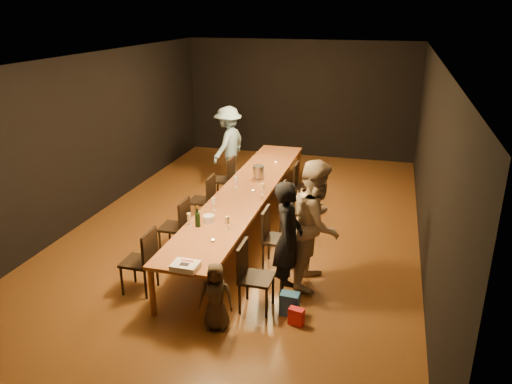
% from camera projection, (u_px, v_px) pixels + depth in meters
% --- Properties ---
extents(ground, '(10.00, 10.00, 0.00)m').
position_uv_depth(ground, '(246.00, 228.00, 9.03)').
color(ground, '#4A2112').
rests_on(ground, ground).
extents(room_shell, '(6.04, 10.04, 3.02)m').
position_uv_depth(room_shell, '(245.00, 115.00, 8.30)').
color(room_shell, black).
rests_on(room_shell, ground).
extents(table, '(0.90, 6.00, 0.75)m').
position_uv_depth(table, '(246.00, 192.00, 8.78)').
color(table, brown).
rests_on(table, ground).
extents(chair_right_0, '(0.42, 0.42, 0.93)m').
position_uv_depth(chair_right_0, '(257.00, 277.00, 6.48)').
color(chair_right_0, black).
rests_on(chair_right_0, ground).
extents(chair_right_1, '(0.42, 0.42, 0.93)m').
position_uv_depth(chair_right_1, '(277.00, 239.00, 7.57)').
color(chair_right_1, black).
rests_on(chair_right_1, ground).
extents(chair_right_2, '(0.42, 0.42, 0.93)m').
position_uv_depth(chair_right_2, '(293.00, 209.00, 8.65)').
color(chair_right_2, black).
rests_on(chair_right_2, ground).
extents(chair_right_3, '(0.42, 0.42, 0.93)m').
position_uv_depth(chair_right_3, '(305.00, 187.00, 9.74)').
color(chair_right_3, black).
rests_on(chair_right_3, ground).
extents(chair_left_0, '(0.42, 0.42, 0.93)m').
position_uv_depth(chair_left_0, '(138.00, 261.00, 6.91)').
color(chair_left_0, black).
rests_on(chair_left_0, ground).
extents(chair_left_1, '(0.42, 0.42, 0.93)m').
position_uv_depth(chair_left_1, '(174.00, 226.00, 7.99)').
color(chair_left_1, black).
rests_on(chair_left_1, ground).
extents(chair_left_2, '(0.42, 0.42, 0.93)m').
position_uv_depth(chair_left_2, '(201.00, 200.00, 9.07)').
color(chair_left_2, black).
rests_on(chair_left_2, ground).
extents(chair_left_3, '(0.42, 0.42, 0.93)m').
position_uv_depth(chair_left_3, '(223.00, 179.00, 10.16)').
color(chair_left_3, black).
rests_on(chair_left_3, ground).
extents(woman_birthday, '(0.43, 0.62, 1.63)m').
position_uv_depth(woman_birthday, '(288.00, 239.00, 6.76)').
color(woman_birthday, black).
rests_on(woman_birthday, ground).
extents(woman_tan, '(0.76, 0.94, 1.84)m').
position_uv_depth(woman_tan, '(316.00, 223.00, 6.98)').
color(woman_tan, beige).
rests_on(woman_tan, ground).
extents(man_blue, '(0.84, 1.21, 1.71)m').
position_uv_depth(man_blue, '(228.00, 144.00, 11.26)').
color(man_blue, '#8EBDDC').
rests_on(man_blue, ground).
extents(child, '(0.47, 0.35, 0.88)m').
position_uv_depth(child, '(216.00, 296.00, 6.11)').
color(child, '#443526').
rests_on(child, ground).
extents(gift_bag_red, '(0.21, 0.14, 0.23)m').
position_uv_depth(gift_bag_red, '(296.00, 317.00, 6.27)').
color(gift_bag_red, red).
rests_on(gift_bag_red, ground).
extents(gift_bag_blue, '(0.25, 0.17, 0.30)m').
position_uv_depth(gift_bag_blue, '(290.00, 304.00, 6.47)').
color(gift_bag_blue, '#255DA2').
rests_on(gift_bag_blue, ground).
extents(birthday_cake, '(0.33, 0.26, 0.08)m').
position_uv_depth(birthday_cake, '(185.00, 266.00, 6.11)').
color(birthday_cake, white).
rests_on(birthday_cake, table).
extents(plate_stack, '(0.21, 0.21, 0.10)m').
position_uv_depth(plate_stack, '(209.00, 219.00, 7.45)').
color(plate_stack, white).
rests_on(plate_stack, table).
extents(champagne_bottle, '(0.09, 0.09, 0.33)m').
position_uv_depth(champagne_bottle, '(197.00, 216.00, 7.24)').
color(champagne_bottle, black).
rests_on(champagne_bottle, table).
extents(ice_bucket, '(0.25, 0.25, 0.24)m').
position_uv_depth(ice_bucket, '(258.00, 172.00, 9.31)').
color(ice_bucket, '#A9A8AD').
rests_on(ice_bucket, table).
extents(wineglass_0, '(0.06, 0.06, 0.21)m').
position_uv_depth(wineglass_0, '(189.00, 220.00, 7.27)').
color(wineglass_0, beige).
rests_on(wineglass_0, table).
extents(wineglass_1, '(0.06, 0.06, 0.21)m').
position_uv_depth(wineglass_1, '(227.00, 223.00, 7.16)').
color(wineglass_1, beige).
rests_on(wineglass_1, table).
extents(wineglass_2, '(0.06, 0.06, 0.21)m').
position_uv_depth(wineglass_2, '(214.00, 204.00, 7.85)').
color(wineglass_2, silver).
rests_on(wineglass_2, table).
extents(wineglass_3, '(0.06, 0.06, 0.21)m').
position_uv_depth(wineglass_3, '(262.00, 189.00, 8.49)').
color(wineglass_3, beige).
rests_on(wineglass_3, table).
extents(wineglass_4, '(0.06, 0.06, 0.21)m').
position_uv_depth(wineglass_4, '(236.00, 182.00, 8.83)').
color(wineglass_4, silver).
rests_on(wineglass_4, table).
extents(wineglass_5, '(0.06, 0.06, 0.21)m').
position_uv_depth(wineglass_5, '(263.00, 173.00, 9.29)').
color(wineglass_5, silver).
rests_on(wineglass_5, table).
extents(tealight_near, '(0.05, 0.05, 0.03)m').
position_uv_depth(tealight_near, '(213.00, 241.00, 6.82)').
color(tealight_near, '#B2B7B2').
rests_on(tealight_near, table).
extents(tealight_mid, '(0.05, 0.05, 0.03)m').
position_uv_depth(tealight_mid, '(253.00, 191.00, 8.64)').
color(tealight_mid, '#B2B7B2').
rests_on(tealight_mid, table).
extents(tealight_far, '(0.05, 0.05, 0.03)m').
position_uv_depth(tealight_far, '(276.00, 163.00, 10.21)').
color(tealight_far, '#B2B7B2').
rests_on(tealight_far, table).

